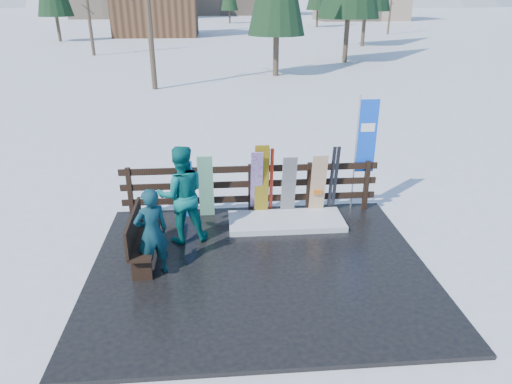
{
  "coord_description": "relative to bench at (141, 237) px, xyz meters",
  "views": [
    {
      "loc": [
        -0.64,
        -7.0,
        4.54
      ],
      "look_at": [
        0.02,
        1.0,
        1.1
      ],
      "focal_mm": 32.0,
      "sensor_mm": 36.0,
      "label": 1
    }
  ],
  "objects": [
    {
      "name": "snowboard_4",
      "position": [
        2.92,
        1.66,
        0.19
      ],
      "size": [
        0.31,
        0.27,
        1.41
      ],
      "primitive_type": "cube",
      "rotation": [
        0.17,
        0.0,
        0.0
      ],
      "color": "black",
      "rests_on": "deck"
    },
    {
      "name": "rental_flag",
      "position": [
        4.58,
        1.93,
        1.09
      ],
      "size": [
        0.45,
        0.04,
        2.6
      ],
      "color": "silver",
      "rests_on": "deck"
    },
    {
      "name": "fence",
      "position": [
        2.11,
        1.88,
        0.14
      ],
      "size": [
        5.6,
        0.1,
        1.15
      ],
      "color": "black",
      "rests_on": "deck"
    },
    {
      "name": "ski_pair_a",
      "position": [
        2.5,
        1.73,
        0.28
      ],
      "size": [
        0.16,
        0.28,
        1.59
      ],
      "color": "#B22815",
      "rests_on": "deck"
    },
    {
      "name": "snowboard_2",
      "position": [
        2.33,
        1.66,
        0.33
      ],
      "size": [
        0.3,
        0.27,
        1.68
      ],
      "primitive_type": "cube",
      "rotation": [
        0.14,
        0.0,
        0.0
      ],
      "color": "yellow",
      "rests_on": "deck"
    },
    {
      "name": "deck",
      "position": [
        2.11,
        -0.32,
        -0.56
      ],
      "size": [
        6.0,
        5.0,
        0.08
      ],
      "primitive_type": "cube",
      "color": "black",
      "rests_on": "ground"
    },
    {
      "name": "bench",
      "position": [
        0.0,
        0.0,
        0.0
      ],
      "size": [
        0.41,
        1.5,
        0.97
      ],
      "color": "black",
      "rests_on": "deck"
    },
    {
      "name": "snow_patch",
      "position": [
        2.82,
        1.28,
        -0.46
      ],
      "size": [
        2.43,
        1.0,
        0.12
      ],
      "primitive_type": "cube",
      "color": "white",
      "rests_on": "deck"
    },
    {
      "name": "ski_pair_b",
      "position": [
        3.91,
        1.73,
        0.28
      ],
      "size": [
        0.17,
        0.24,
        1.59
      ],
      "color": "black",
      "rests_on": "deck"
    },
    {
      "name": "snowboard_5",
      "position": [
        3.56,
        1.66,
        0.19
      ],
      "size": [
        0.33,
        0.24,
        1.42
      ],
      "primitive_type": "cube",
      "rotation": [
        0.15,
        0.0,
        0.0
      ],
      "color": "silver",
      "rests_on": "deck"
    },
    {
      "name": "person_front",
      "position": [
        0.27,
        -0.41,
        0.29
      ],
      "size": [
        0.69,
        0.61,
        1.6
      ],
      "primitive_type": "imported",
      "rotation": [
        0.0,
        0.0,
        3.61
      ],
      "color": "#0E4943",
      "rests_on": "deck"
    },
    {
      "name": "person_back",
      "position": [
        0.7,
        0.78,
        0.46
      ],
      "size": [
        1.07,
        0.9,
        1.95
      ],
      "primitive_type": "imported",
      "rotation": [
        0.0,
        0.0,
        3.33
      ],
      "color": "#0A6461",
      "rests_on": "deck"
    },
    {
      "name": "snowboard_0",
      "position": [
        0.73,
        1.66,
        0.19
      ],
      "size": [
        0.3,
        0.37,
        1.41
      ],
      "primitive_type": "cube",
      "rotation": [
        0.24,
        0.0,
        0.0
      ],
      "color": "blue",
      "rests_on": "deck"
    },
    {
      "name": "snowboard_1",
      "position": [
        1.14,
        1.66,
        0.24
      ],
      "size": [
        0.32,
        0.41,
        1.51
      ],
      "primitive_type": "cube",
      "rotation": [
        0.25,
        0.0,
        0.0
      ],
      "color": "silver",
      "rests_on": "deck"
    },
    {
      "name": "snowboard_3",
      "position": [
        2.22,
        1.66,
        0.27
      ],
      "size": [
        0.25,
        0.49,
        1.57
      ],
      "primitive_type": "cube",
      "rotation": [
        0.29,
        0.0,
        0.0
      ],
      "color": "silver",
      "rests_on": "deck"
    },
    {
      "name": "ground",
      "position": [
        2.11,
        -0.32,
        -0.6
      ],
      "size": [
        700.0,
        700.0,
        0.0
      ],
      "primitive_type": "plane",
      "color": "white",
      "rests_on": "ground"
    }
  ]
}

